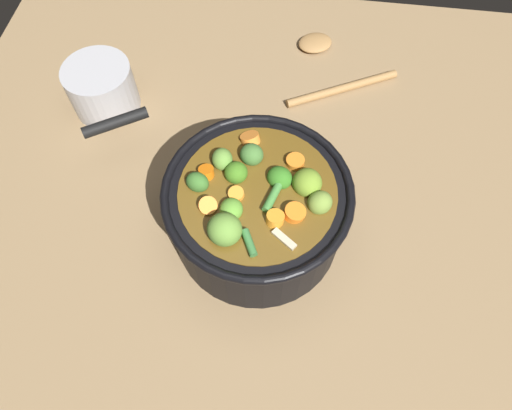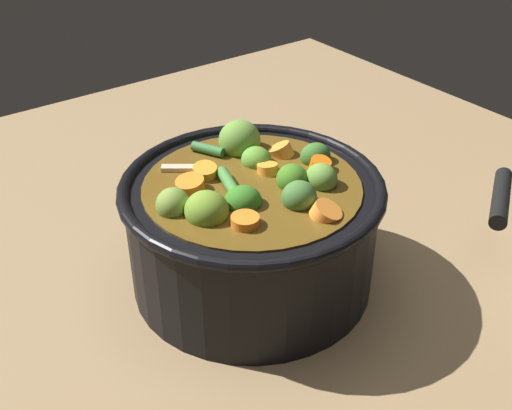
{
  "view_description": "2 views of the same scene",
  "coord_description": "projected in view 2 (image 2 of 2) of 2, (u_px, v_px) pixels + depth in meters",
  "views": [
    {
      "loc": [
        0.04,
        -0.31,
        0.64
      ],
      "look_at": [
        0.0,
        -0.02,
        0.11
      ],
      "focal_mm": 32.96,
      "sensor_mm": 36.0,
      "label": 1
    },
    {
      "loc": [
        0.31,
        0.42,
        0.43
      ],
      "look_at": [
        0.0,
        0.01,
        0.1
      ],
      "focal_mm": 45.0,
      "sensor_mm": 36.0,
      "label": 2
    }
  ],
  "objects": [
    {
      "name": "cooking_pot",
      "position": [
        252.0,
        229.0,
        0.63
      ],
      "size": [
        0.25,
        0.25,
        0.15
      ],
      "color": "black",
      "rests_on": "ground_plane"
    },
    {
      "name": "ground_plane",
      "position": [
        252.0,
        279.0,
        0.67
      ],
      "size": [
        1.1,
        1.1,
        0.0
      ],
      "primitive_type": "plane",
      "color": "#8C704C"
    }
  ]
}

